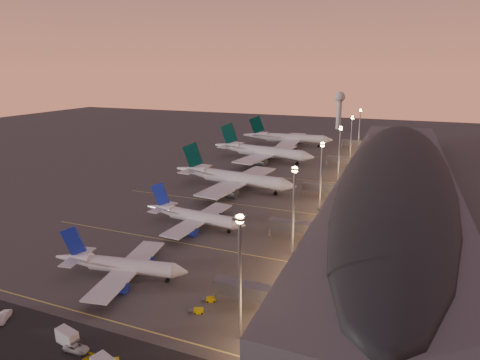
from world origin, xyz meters
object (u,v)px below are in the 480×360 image
(service_van_e, at_px, (76,348))
(catering_truck_a, at_px, (68,338))
(airliner_wide_mid, at_px, (262,151))
(baggage_tug_a, at_px, (209,300))
(airliner_narrow_south, at_px, (120,265))
(service_van_c, at_px, (3,317))
(airliner_wide_far, at_px, (287,138))
(airliner_wide_near, at_px, (232,178))
(baggage_tug_b, at_px, (197,311))
(airliner_narrow_north, at_px, (194,216))
(radar_tower, at_px, (340,104))

(service_van_e, bearing_deg, catering_truck_a, 68.59)
(catering_truck_a, bearing_deg, airliner_wide_mid, 108.32)
(baggage_tug_a, height_order, service_van_e, service_van_e)
(airliner_narrow_south, bearing_deg, service_van_c, -125.06)
(airliner_wide_mid, bearing_deg, service_van_c, -80.65)
(catering_truck_a, bearing_deg, airliner_wide_far, 106.62)
(baggage_tug_a, bearing_deg, airliner_narrow_south, 152.01)
(service_van_c, bearing_deg, airliner_narrow_south, 35.92)
(baggage_tug_a, height_order, catering_truck_a, catering_truck_a)
(airliner_wide_near, bearing_deg, catering_truck_a, -77.22)
(airliner_wide_mid, distance_m, baggage_tug_b, 152.86)
(airliner_narrow_north, bearing_deg, service_van_c, -96.59)
(airliner_narrow_south, height_order, airliner_wide_far, airliner_wide_far)
(airliner_narrow_north, xyz_separation_m, catering_truck_a, (6.18, -62.45, -2.19))
(airliner_wide_near, relative_size, airliner_wide_far, 0.96)
(airliner_wide_near, bearing_deg, airliner_narrow_south, -80.26)
(airliner_narrow_south, xyz_separation_m, airliner_wide_far, (-9.64, 193.62, 1.82))
(baggage_tug_b, bearing_deg, baggage_tug_a, 60.03)
(service_van_e, bearing_deg, baggage_tug_a, -34.51)
(airliner_narrow_south, relative_size, radar_tower, 1.11)
(service_van_c, bearing_deg, radar_tower, 57.04)
(baggage_tug_b, height_order, service_van_e, service_van_e)
(radar_tower, bearing_deg, catering_truck_a, -90.72)
(airliner_narrow_south, height_order, radar_tower, radar_tower)
(airliner_narrow_south, xyz_separation_m, catering_truck_a, (7.05, -24.95, -1.96))
(airliner_wide_far, relative_size, service_van_c, 13.06)
(airliner_wide_far, bearing_deg, airliner_narrow_south, -91.94)
(airliner_wide_near, xyz_separation_m, airliner_wide_mid, (-6.42, 58.79, 0.36))
(radar_tower, bearing_deg, baggage_tug_b, -87.26)
(baggage_tug_a, bearing_deg, airliner_wide_far, 75.77)
(airliner_narrow_north, relative_size, catering_truck_a, 6.96)
(baggage_tug_a, relative_size, catering_truck_a, 0.61)
(airliner_wide_far, bearing_deg, radar_tower, 73.02)
(airliner_narrow_south, distance_m, airliner_wide_far, 193.87)
(airliner_narrow_south, bearing_deg, airliner_wide_mid, 84.45)
(airliner_narrow_north, xyz_separation_m, radar_tower, (10.12, 251.57, 18.30))
(airliner_narrow_south, distance_m, baggage_tug_b, 26.13)
(service_van_c, bearing_deg, baggage_tug_b, -3.11)
(airliner_wide_mid, distance_m, service_van_c, 166.22)
(airliner_wide_far, xyz_separation_m, service_van_e, (19.59, -219.60, -4.48))
(airliner_narrow_north, distance_m, service_van_c, 62.98)
(airliner_narrow_south, distance_m, airliner_wide_near, 83.28)
(airliner_wide_mid, xyz_separation_m, service_van_c, (-0.73, -166.16, -4.52))
(airliner_wide_far, height_order, service_van_e, airliner_wide_far)
(catering_truck_a, bearing_deg, baggage_tug_a, 63.72)
(radar_tower, relative_size, baggage_tug_a, 9.61)
(radar_tower, xyz_separation_m, service_van_c, (-22.38, -313.28, -21.08))
(catering_truck_a, bearing_deg, service_van_e, -7.43)
(service_van_c, bearing_deg, service_van_e, -33.63)
(airliner_narrow_south, xyz_separation_m, baggage_tug_b, (25.12, -6.59, -2.91))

